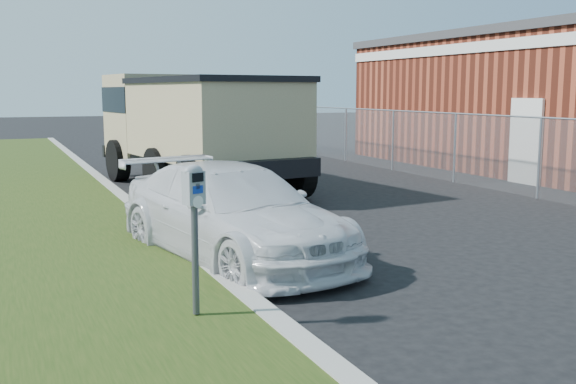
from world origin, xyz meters
name	(u,v)px	position (x,y,z in m)	size (l,w,h in m)	color
ground	(413,269)	(0.00, 0.00, 0.00)	(120.00, 120.00, 0.00)	black
chainlink_fence	(455,134)	(6.00, 7.00, 1.26)	(0.06, 30.06, 30.00)	slate
parking_meter	(194,207)	(-3.29, -1.02, 1.24)	(0.24, 0.20, 1.52)	#3F4247
white_wagon	(232,212)	(-2.01, 1.59, 0.67)	(1.87, 4.61, 1.34)	silver
dump_truck	(192,123)	(-0.55, 8.87, 1.58)	(3.68, 7.48, 2.82)	black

